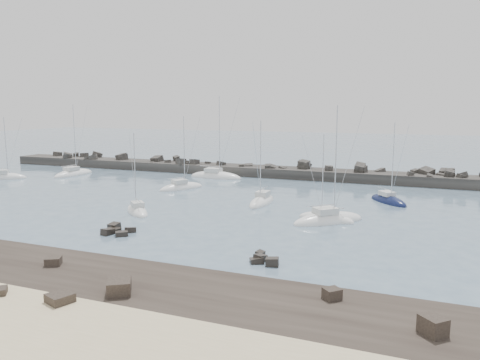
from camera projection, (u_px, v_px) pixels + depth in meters
name	position (u px, v px, depth m)	size (l,w,h in m)	color
ground	(191.00, 219.00, 57.02)	(400.00, 400.00, 0.00)	slate
rock_shelf	(56.00, 280.00, 36.99)	(140.00, 12.00, 2.11)	black
rock_cluster_near	(117.00, 232.00, 50.91)	(3.78, 3.43, 1.46)	black
rock_cluster_far	(263.00, 262.00, 41.13)	(3.07, 3.43, 1.50)	black
breakwater	(248.00, 173.00, 94.38)	(115.00, 7.00, 5.09)	#2A2826
sailboat_0	(5.00, 178.00, 89.09)	(7.97, 6.35, 12.68)	white
sailboat_1	(74.00, 174.00, 94.01)	(3.75, 9.86, 15.18)	white
sailboat_3	(181.00, 188.00, 78.18)	(6.18, 8.46, 13.07)	white
sailboat_4	(216.00, 177.00, 90.56)	(10.82, 3.62, 16.80)	white
sailboat_5	(137.00, 212.00, 60.60)	(6.57, 6.37, 11.19)	white
sailboat_6	(262.00, 202.00, 66.35)	(2.48, 7.95, 12.75)	white
sailboat_7	(328.00, 221.00, 55.65)	(8.79, 8.68, 14.92)	white
sailboat_8	(388.00, 201.00, 67.23)	(6.83, 7.61, 12.42)	#0E163B
sailboat_9	(326.00, 219.00, 56.57)	(7.31, 3.37, 11.22)	white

